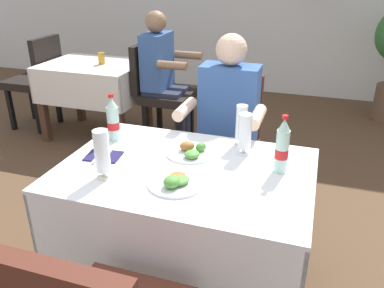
# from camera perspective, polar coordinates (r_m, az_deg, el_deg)

# --- Properties ---
(main_dining_table) EXTENTS (1.19, 0.83, 0.75)m
(main_dining_table) POSITION_cam_1_polar(r_m,az_deg,el_deg) (1.96, -0.92, -7.88)
(main_dining_table) COLOR white
(main_dining_table) RESTS_ON ground
(chair_far_diner_seat) EXTENTS (0.44, 0.50, 0.97)m
(chair_far_diner_seat) POSITION_cam_1_polar(r_m,az_deg,el_deg) (2.65, 4.78, 0.71)
(chair_far_diner_seat) COLOR #4C2319
(chair_far_diner_seat) RESTS_ON ground
(seated_diner_far) EXTENTS (0.50, 0.46, 1.26)m
(seated_diner_far) POSITION_cam_1_polar(r_m,az_deg,el_deg) (2.49, 5.01, 2.95)
(seated_diner_far) COLOR #282D42
(seated_diner_far) RESTS_ON ground
(plate_near_camera) EXTENTS (0.25, 0.25, 0.06)m
(plate_near_camera) POSITION_cam_1_polar(r_m,az_deg,el_deg) (1.72, -2.39, -5.45)
(plate_near_camera) COLOR white
(plate_near_camera) RESTS_ON main_dining_table
(plate_far_diner) EXTENTS (0.25, 0.25, 0.06)m
(plate_far_diner) POSITION_cam_1_polar(r_m,az_deg,el_deg) (1.99, -0.16, -1.05)
(plate_far_diner) COLOR white
(plate_far_diner) RESTS_ON main_dining_table
(beer_glass_left) EXTENTS (0.07, 0.07, 0.21)m
(beer_glass_left) POSITION_cam_1_polar(r_m,az_deg,el_deg) (1.98, 7.67, 1.45)
(beer_glass_left) COLOR white
(beer_glass_left) RESTS_ON main_dining_table
(beer_glass_middle) EXTENTS (0.07, 0.07, 0.23)m
(beer_glass_middle) POSITION_cam_1_polar(r_m,az_deg,el_deg) (1.78, -12.91, -1.44)
(beer_glass_middle) COLOR white
(beer_glass_middle) RESTS_ON main_dining_table
(beer_glass_right) EXTENTS (0.07, 0.07, 0.22)m
(beer_glass_right) POSITION_cam_1_polar(r_m,az_deg,el_deg) (2.07, 7.18, 2.91)
(beer_glass_right) COLOR white
(beer_glass_right) RESTS_ON main_dining_table
(cola_bottle_primary) EXTENTS (0.06, 0.06, 0.28)m
(cola_bottle_primary) POSITION_cam_1_polar(r_m,az_deg,el_deg) (1.83, 12.95, -0.49)
(cola_bottle_primary) COLOR silver
(cola_bottle_primary) RESTS_ON main_dining_table
(cola_bottle_secondary) EXTENTS (0.07, 0.07, 0.26)m
(cola_bottle_secondary) POSITION_cam_1_polar(r_m,az_deg,el_deg) (2.16, -11.38, 3.38)
(cola_bottle_secondary) COLOR silver
(cola_bottle_secondary) RESTS_ON main_dining_table
(napkin_cutlery_set) EXTENTS (0.18, 0.19, 0.01)m
(napkin_cutlery_set) POSITION_cam_1_polar(r_m,az_deg,el_deg) (2.02, -12.71, -1.69)
(napkin_cutlery_set) COLOR #231E4C
(napkin_cutlery_set) RESTS_ON main_dining_table
(background_dining_table) EXTENTS (0.96, 0.74, 0.75)m
(background_dining_table) POSITION_cam_1_polar(r_m,az_deg,el_deg) (4.05, -13.90, 8.66)
(background_dining_table) COLOR white
(background_dining_table) RESTS_ON ground
(background_chair_left) EXTENTS (0.50, 0.44, 0.97)m
(background_chair_left) POSITION_cam_1_polar(r_m,az_deg,el_deg) (4.45, -21.56, 9.03)
(background_chair_left) COLOR black
(background_chair_left) RESTS_ON ground
(background_chair_right) EXTENTS (0.50, 0.44, 0.97)m
(background_chair_right) POSITION_cam_1_polar(r_m,az_deg,el_deg) (3.75, -4.81, 7.96)
(background_chair_right) COLOR black
(background_chair_right) RESTS_ON ground
(background_patron) EXTENTS (0.46, 0.50, 1.26)m
(background_patron) POSITION_cam_1_polar(r_m,az_deg,el_deg) (3.69, -4.18, 10.23)
(background_patron) COLOR #282D42
(background_patron) RESTS_ON ground
(background_table_tumbler) EXTENTS (0.06, 0.06, 0.11)m
(background_table_tumbler) POSITION_cam_1_polar(r_m,az_deg,el_deg) (3.95, -13.01, 12.01)
(background_table_tumbler) COLOR #C68928
(background_table_tumbler) RESTS_ON background_dining_table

